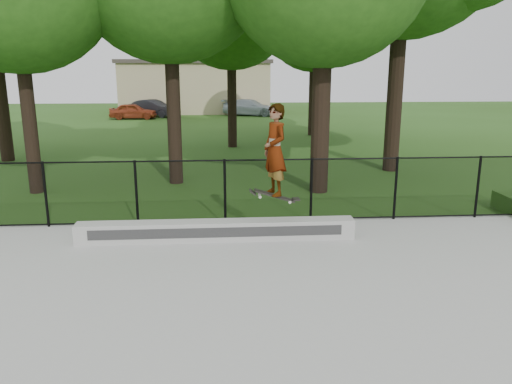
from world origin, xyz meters
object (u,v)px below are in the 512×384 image
skater_airborne (275,151)px  grind_ledge (217,230)px  car_c (250,107)px  car_a (133,111)px  car_b (153,108)px

skater_airborne → grind_ledge: bearing=168.8°
grind_ledge → car_c: (2.55, 29.49, 0.37)m
car_c → skater_airborne: (-1.38, -29.72, 1.32)m
grind_ledge → skater_airborne: 2.07m
car_a → car_b: bearing=-35.0°
grind_ledge → car_c: car_c is taller
car_c → skater_airborne: size_ratio=1.99×
car_a → skater_airborne: (7.33, -27.51, 1.38)m
grind_ledge → car_b: size_ratio=1.61×
car_c → skater_airborne: bearing=-162.1°
grind_ledge → car_a: bearing=102.7°
car_a → car_b: car_b is taller
grind_ledge → car_b: car_b is taller
skater_airborne → car_a: bearing=104.9°
grind_ledge → car_a: 27.96m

